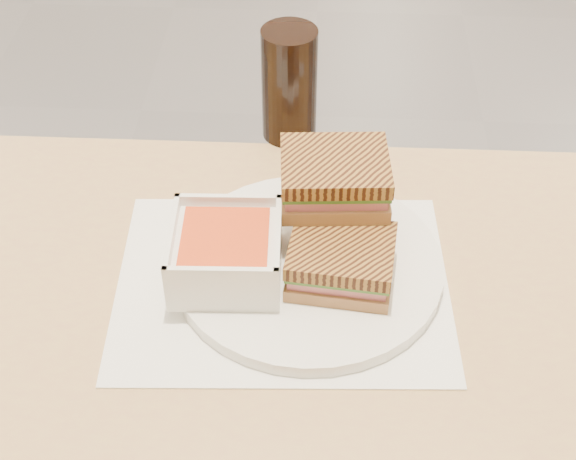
# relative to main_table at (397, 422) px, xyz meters

# --- Properties ---
(main_table) EXTENTS (1.20, 0.71, 0.75)m
(main_table) POSITION_rel_main_table_xyz_m (0.00, 0.00, 0.00)
(main_table) COLOR tan
(main_table) RESTS_ON ground
(tray_liner) EXTENTS (0.38, 0.30, 0.00)m
(tray_liner) POSITION_rel_main_table_xyz_m (-0.13, 0.09, 0.11)
(tray_liner) COLOR white
(tray_liner) RESTS_ON main_table
(plate) EXTENTS (0.30, 0.30, 0.02)m
(plate) POSITION_rel_main_table_xyz_m (-0.10, 0.11, 0.12)
(plate) COLOR white
(plate) RESTS_ON tray_liner
(soup_bowl) EXTENTS (0.12, 0.12, 0.06)m
(soup_bowl) POSITION_rel_main_table_xyz_m (-0.19, 0.09, 0.16)
(soup_bowl) COLOR white
(soup_bowl) RESTS_ON plate
(panini_lower) EXTENTS (0.12, 0.10, 0.05)m
(panini_lower) POSITION_rel_main_table_xyz_m (-0.07, 0.09, 0.16)
(panini_lower) COLOR #A97445
(panini_lower) RESTS_ON plate
(panini_upper) EXTENTS (0.12, 0.11, 0.05)m
(panini_upper) POSITION_rel_main_table_xyz_m (-0.08, 0.17, 0.21)
(panini_upper) COLOR #A97445
(panini_upper) RESTS_ON panini_lower
(cola_glass) EXTENTS (0.07, 0.07, 0.15)m
(cola_glass) POSITION_rel_main_table_xyz_m (-0.14, 0.37, 0.19)
(cola_glass) COLOR black
(cola_glass) RESTS_ON main_table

